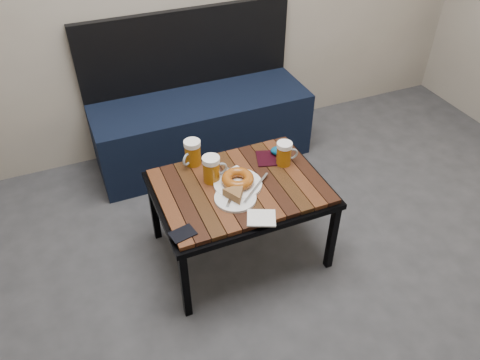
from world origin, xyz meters
name	(u,v)px	position (x,y,z in m)	size (l,w,h in m)	color
bench	(201,121)	(-0.11, 1.76, 0.27)	(1.40, 0.50, 0.95)	black
cafe_table	(240,191)	(-0.22, 0.83, 0.43)	(0.84, 0.62, 0.47)	black
beer_mug_left	(192,153)	(-0.37, 1.08, 0.54)	(0.13, 0.11, 0.14)	#99590C
beer_mug_centre	(212,169)	(-0.33, 0.91, 0.54)	(0.13, 0.09, 0.14)	#99590C
beer_mug_right	(284,153)	(0.06, 0.90, 0.54)	(0.12, 0.08, 0.13)	#99590C
plate_pie	(235,196)	(-0.28, 0.74, 0.49)	(0.20, 0.20, 0.06)	white
plate_bagel	(238,181)	(-0.23, 0.82, 0.50)	(0.29, 0.27, 0.07)	white
napkin_left	(236,174)	(-0.21, 0.90, 0.48)	(0.13, 0.14, 0.01)	white
napkin_right	(261,218)	(-0.22, 0.57, 0.48)	(0.16, 0.15, 0.01)	white
passport_navy	(183,234)	(-0.58, 0.61, 0.47)	(0.08, 0.11, 0.01)	black
passport_burgundy	(266,158)	(-0.01, 0.97, 0.48)	(0.10, 0.14, 0.01)	black
knit_pouch	(281,151)	(0.08, 0.97, 0.50)	(0.11, 0.07, 0.05)	navy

